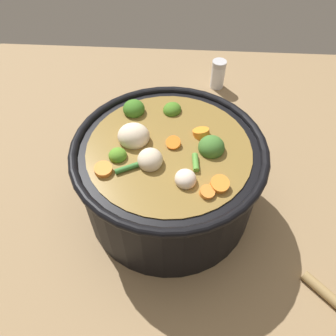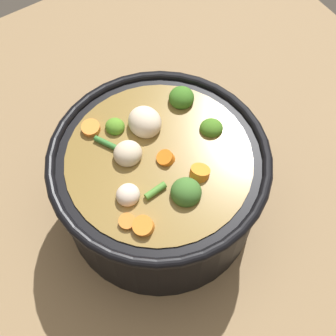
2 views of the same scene
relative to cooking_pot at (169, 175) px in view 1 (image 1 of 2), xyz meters
name	(u,v)px [view 1 (image 1 of 2)]	position (x,y,z in m)	size (l,w,h in m)	color
ground_plane	(169,202)	(0.00, 0.00, -0.08)	(1.10, 1.10, 0.00)	#8C704C
cooking_pot	(169,175)	(0.00, 0.00, 0.00)	(0.31, 0.31, 0.18)	black
salt_shaker	(218,74)	(0.37, -0.10, -0.04)	(0.04, 0.04, 0.07)	silver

